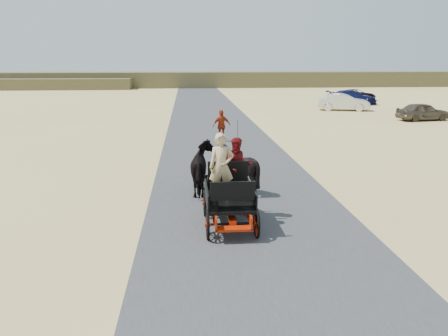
{
  "coord_description": "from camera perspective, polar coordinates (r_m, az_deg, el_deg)",
  "views": [
    {
      "loc": [
        -1.74,
        -9.86,
        4.38
      ],
      "look_at": [
        -0.66,
        2.83,
        1.2
      ],
      "focal_mm": 35.0,
      "sensor_mm": 36.0,
      "label": 1
    }
  ],
  "objects": [
    {
      "name": "car_a",
      "position": [
        35.45,
        24.52,
        6.73
      ],
      "size": [
        4.01,
        2.09,
        1.3
      ],
      "primitive_type": "imported",
      "rotation": [
        0.0,
        0.0,
        1.72
      ],
      "color": "brown",
      "rests_on": "ground"
    },
    {
      "name": "road",
      "position": [
        10.93,
        4.77,
        -9.63
      ],
      "size": [
        6.0,
        140.0,
        0.01
      ],
      "primitive_type": "cube",
      "color": "#38383A",
      "rests_on": "ground"
    },
    {
      "name": "car_d",
      "position": [
        50.69,
        16.86,
        9.15
      ],
      "size": [
        4.49,
        2.41,
        1.2
      ],
      "primitive_type": "imported",
      "rotation": [
        0.0,
        0.0,
        1.67
      ],
      "color": "black",
      "rests_on": "ground"
    },
    {
      "name": "pedestrian",
      "position": [
        23.92,
        -0.31,
        5.56
      ],
      "size": [
        1.09,
        0.69,
        1.73
      ],
      "primitive_type": "imported",
      "rotation": [
        0.0,
        0.0,
        3.43
      ],
      "color": "#992A11",
      "rests_on": "ground"
    },
    {
      "name": "car_c",
      "position": [
        45.46,
        16.37,
        8.83
      ],
      "size": [
        4.92,
        2.04,
        1.42
      ],
      "primitive_type": "imported",
      "rotation": [
        0.0,
        0.0,
        1.58
      ],
      "color": "navy",
      "rests_on": "ground"
    },
    {
      "name": "driver_man",
      "position": [
        11.51,
        -0.34,
        0.15
      ],
      "size": [
        0.66,
        0.43,
        1.8
      ],
      "primitive_type": "imported",
      "color": "tan",
      "rests_on": "carriage"
    },
    {
      "name": "horse_left",
      "position": [
        14.54,
        -2.63,
        -0.06
      ],
      "size": [
        0.91,
        2.01,
        1.7
      ],
      "primitive_type": "imported",
      "rotation": [
        0.0,
        0.0,
        3.14
      ],
      "color": "black",
      "rests_on": "ground"
    },
    {
      "name": "car_b",
      "position": [
        40.1,
        15.35,
        8.3
      ],
      "size": [
        4.68,
        2.64,
        1.46
      ],
      "primitive_type": "imported",
      "rotation": [
        0.0,
        0.0,
        1.31
      ],
      "color": "silver",
      "rests_on": "ground"
    },
    {
      "name": "carriage",
      "position": [
        11.85,
        0.66,
        -5.82
      ],
      "size": [
        1.3,
        2.4,
        0.72
      ],
      "primitive_type": null,
      "color": "black",
      "rests_on": "ground"
    },
    {
      "name": "ground",
      "position": [
        10.93,
        4.77,
        -9.65
      ],
      "size": [
        140.0,
        140.0,
        0.0
      ],
      "primitive_type": "plane",
      "color": "tan"
    },
    {
      "name": "horse_right",
      "position": [
        14.62,
        1.68,
        0.03
      ],
      "size": [
        1.37,
        1.54,
        1.7
      ],
      "primitive_type": "imported",
      "rotation": [
        0.0,
        0.0,
        3.14
      ],
      "color": "black",
      "rests_on": "ground"
    },
    {
      "name": "passenger_woman",
      "position": [
        12.12,
        1.81,
        0.3
      ],
      "size": [
        0.77,
        0.6,
        1.58
      ],
      "primitive_type": "imported",
      "color": "#660C0F",
      "rests_on": "carriage"
    },
    {
      "name": "ridge_far",
      "position": [
        71.96,
        -3.54,
        11.46
      ],
      "size": [
        140.0,
        6.0,
        2.4
      ],
      "primitive_type": "cube",
      "color": "brown",
      "rests_on": "ground"
    }
  ]
}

